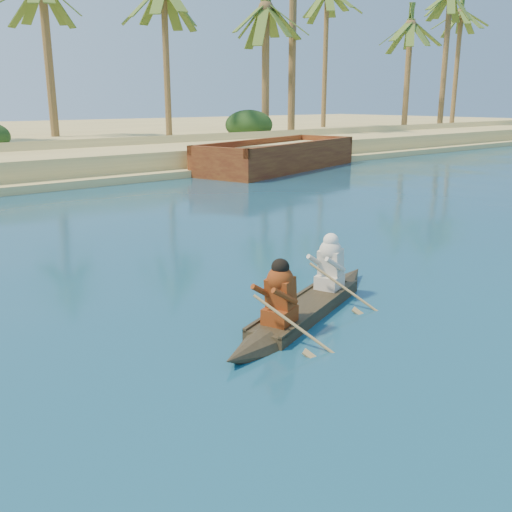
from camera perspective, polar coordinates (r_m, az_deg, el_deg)
canoe at (r=10.71m, az=5.09°, el=-4.29°), size 5.47×2.64×1.53m
barge_right at (r=33.34m, az=2.26°, el=9.81°), size 12.12×6.90×1.92m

